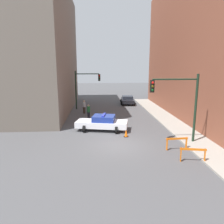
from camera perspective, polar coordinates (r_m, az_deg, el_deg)
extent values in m
plane|color=#4C4C4F|center=(16.64, 1.61, -8.74)|extent=(120.00, 120.00, 0.00)
cube|color=#9E998E|center=(18.27, 21.53, -7.49)|extent=(2.40, 44.00, 0.12)
cube|color=#6B6056|center=(31.34, -24.26, 14.43)|extent=(14.00, 20.00, 15.52)
cylinder|color=black|center=(17.69, 20.97, 0.87)|extent=(0.18, 0.18, 5.20)
cylinder|color=black|center=(16.78, 16.21, 8.21)|extent=(3.40, 0.12, 0.12)
cube|color=black|center=(16.31, 10.45, 6.63)|extent=(0.30, 0.22, 0.90)
sphere|color=red|center=(16.15, 10.62, 7.53)|extent=(0.18, 0.18, 0.18)
sphere|color=#4C3D0C|center=(16.17, 10.58, 6.58)|extent=(0.18, 0.18, 0.18)
sphere|color=#0C4219|center=(16.20, 10.54, 5.63)|extent=(0.18, 0.18, 0.18)
cylinder|color=black|center=(30.25, -9.41, 5.62)|extent=(0.18, 0.18, 5.20)
cylinder|color=black|center=(29.98, -6.46, 9.87)|extent=(3.20, 0.12, 0.12)
cube|color=black|center=(29.98, -3.35, 8.97)|extent=(0.30, 0.22, 0.90)
sphere|color=red|center=(29.82, -3.35, 9.47)|extent=(0.18, 0.18, 0.18)
sphere|color=#4C3D0C|center=(29.83, -3.34, 8.95)|extent=(0.18, 0.18, 0.18)
sphere|color=#0C4219|center=(29.85, -3.34, 8.43)|extent=(0.18, 0.18, 0.18)
cube|color=white|center=(20.28, -2.66, -3.11)|extent=(4.97, 2.73, 0.55)
cube|color=navy|center=(20.12, -2.15, -1.66)|extent=(2.25, 1.98, 0.52)
cylinder|color=black|center=(19.86, -7.24, -4.35)|extent=(0.34, 0.69, 0.66)
cylinder|color=black|center=(21.45, -6.11, -3.08)|extent=(0.34, 0.69, 0.66)
cylinder|color=black|center=(19.35, 1.18, -4.70)|extent=(0.34, 0.69, 0.66)
cylinder|color=black|center=(20.98, 1.67, -3.36)|extent=(0.34, 0.69, 0.66)
cube|color=#2633BF|center=(20.05, -2.16, -0.77)|extent=(0.47, 1.40, 0.12)
cube|color=black|center=(34.24, 4.07, 3.06)|extent=(2.11, 4.42, 0.52)
cube|color=#232833|center=(33.99, 4.10, 3.85)|extent=(1.71, 1.92, 0.48)
cylinder|color=black|center=(35.55, 2.59, 2.99)|extent=(0.63, 0.26, 0.62)
cylinder|color=black|center=(35.65, 5.25, 2.98)|extent=(0.63, 0.26, 0.62)
cylinder|color=black|center=(32.92, 2.78, 2.26)|extent=(0.63, 0.26, 0.62)
cylinder|color=black|center=(33.04, 5.65, 2.25)|extent=(0.63, 0.26, 0.62)
cylinder|color=black|center=(24.64, -6.11, -0.90)|extent=(0.39, 0.39, 0.82)
cylinder|color=#236633|center=(24.49, -6.15, 0.74)|extent=(0.51, 0.51, 0.62)
sphere|color=tan|center=(24.41, -6.17, 1.71)|extent=(0.31, 0.31, 0.22)
cylinder|color=#382D23|center=(27.63, -7.27, 0.49)|extent=(0.37, 0.37, 0.82)
cylinder|color=#B2B2B7|center=(27.49, -7.31, 1.96)|extent=(0.47, 0.47, 0.62)
sphere|color=tan|center=(27.42, -7.34, 2.82)|extent=(0.29, 0.29, 0.22)
cube|color=orange|center=(14.57, 20.45, -9.13)|extent=(1.58, 0.35, 0.14)
cube|color=orange|center=(14.56, 17.54, -10.55)|extent=(0.08, 0.17, 0.90)
cube|color=orange|center=(14.89, 23.08, -10.46)|extent=(0.08, 0.17, 0.90)
cube|color=orange|center=(16.24, 16.63, -6.68)|extent=(1.60, 0.14, 0.14)
cube|color=orange|center=(16.10, 14.17, -8.15)|extent=(0.06, 0.16, 0.90)
cube|color=orange|center=(16.66, 18.83, -7.74)|extent=(0.06, 0.16, 0.90)
cube|color=black|center=(18.62, 3.68, -6.41)|extent=(0.36, 0.36, 0.04)
cone|color=#F2600C|center=(18.52, 3.70, -5.44)|extent=(0.28, 0.28, 0.62)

